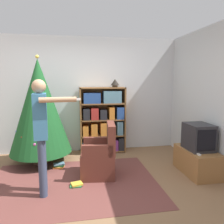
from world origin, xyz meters
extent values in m
plane|color=#846042|center=(0.00, 0.00, 0.00)|extent=(14.00, 14.00, 0.00)
cube|color=silver|center=(0.00, 1.96, 1.30)|extent=(8.00, 0.10, 2.60)
cube|color=brown|center=(-0.10, 0.23, 0.00)|extent=(2.68, 1.93, 0.01)
cube|color=brown|center=(0.08, 1.72, 0.74)|extent=(0.03, 0.34, 1.48)
cube|color=brown|center=(1.06, 1.72, 0.74)|extent=(0.03, 0.34, 1.48)
cube|color=brown|center=(0.57, 1.72, 1.47)|extent=(1.02, 0.34, 0.03)
cube|color=brown|center=(0.57, 1.88, 0.74)|extent=(1.02, 0.01, 1.48)
cube|color=brown|center=(0.57, 1.72, 0.03)|extent=(0.99, 0.34, 0.03)
cube|color=#232328|center=(0.15, 1.70, 0.15)|extent=(0.11, 0.31, 0.22)
cube|color=#5B899E|center=(0.31, 1.67, 0.18)|extent=(0.09, 0.24, 0.27)
cube|color=#284C93|center=(0.43, 1.71, 0.17)|extent=(0.10, 0.32, 0.26)
cube|color=#843889|center=(0.56, 1.70, 0.15)|extent=(0.12, 0.31, 0.21)
cube|color=#232328|center=(0.69, 1.71, 0.20)|extent=(0.12, 0.32, 0.31)
cube|color=#843889|center=(0.85, 1.68, 0.17)|extent=(0.11, 0.25, 0.24)
cube|color=#232328|center=(0.98, 1.67, 0.19)|extent=(0.12, 0.24, 0.28)
cube|color=brown|center=(0.57, 1.72, 0.39)|extent=(0.99, 0.34, 0.03)
cube|color=orange|center=(0.18, 1.70, 0.52)|extent=(0.12, 0.31, 0.23)
cube|color=orange|center=(0.37, 1.67, 0.54)|extent=(0.14, 0.24, 0.27)
cube|color=orange|center=(0.57, 1.68, 0.55)|extent=(0.13, 0.26, 0.29)
cube|color=orange|center=(0.75, 1.67, 0.52)|extent=(0.15, 0.25, 0.23)
cube|color=#5B899E|center=(0.95, 1.70, 0.56)|extent=(0.13, 0.30, 0.30)
cube|color=brown|center=(0.57, 1.72, 0.76)|extent=(0.99, 0.34, 0.03)
cube|color=#232328|center=(0.20, 1.69, 0.89)|extent=(0.14, 0.28, 0.24)
cube|color=#B22D28|center=(0.38, 1.67, 0.90)|extent=(0.16, 0.25, 0.26)
cube|color=#232328|center=(0.58, 1.71, 0.88)|extent=(0.15, 0.32, 0.21)
cube|color=orange|center=(0.76, 1.69, 0.91)|extent=(0.12, 0.28, 0.27)
cube|color=#284C93|center=(0.96, 1.71, 0.90)|extent=(0.16, 0.31, 0.27)
cube|color=brown|center=(0.57, 1.72, 1.12)|extent=(0.99, 0.34, 0.03)
cube|color=#284C93|center=(0.33, 1.71, 1.25)|extent=(0.37, 0.31, 0.23)
cube|color=#5B899E|center=(0.78, 1.68, 1.27)|extent=(0.40, 0.25, 0.27)
cube|color=#996638|center=(2.06, 0.27, 0.22)|extent=(0.49, 0.86, 0.43)
cube|color=#28282D|center=(2.06, 0.27, 0.66)|extent=(0.40, 0.48, 0.46)
cube|color=black|center=(2.06, 0.03, 0.66)|extent=(0.33, 0.01, 0.36)
cube|color=white|center=(1.92, 0.01, 0.45)|extent=(0.04, 0.12, 0.02)
cylinder|color=#4C3323|center=(-0.72, 1.28, 0.05)|extent=(0.36, 0.36, 0.10)
cylinder|color=brown|center=(-0.72, 1.28, 0.16)|extent=(0.08, 0.08, 0.12)
cone|color=#195123|center=(-0.72, 1.28, 1.13)|extent=(1.19, 1.19, 1.83)
sphere|color=#B74C93|center=(-0.76, 0.81, 0.51)|extent=(0.07, 0.07, 0.07)
sphere|color=#335BB2|center=(-1.13, 1.16, 0.68)|extent=(0.06, 0.06, 0.06)
sphere|color=silver|center=(-0.56, 1.60, 0.88)|extent=(0.06, 0.06, 0.06)
sphere|color=#B74C93|center=(-0.85, 1.50, 1.23)|extent=(0.07, 0.07, 0.07)
sphere|color=#B74C93|center=(-1.03, 1.35, 1.05)|extent=(0.06, 0.06, 0.06)
sphere|color=silver|center=(-0.88, 1.25, 1.54)|extent=(0.06, 0.06, 0.06)
sphere|color=red|center=(-1.00, 0.93, 0.62)|extent=(0.05, 0.05, 0.05)
sphere|color=#E5CC4C|center=(-0.72, 1.28, 2.08)|extent=(0.07, 0.07, 0.07)
cube|color=brown|center=(0.32, 0.47, 0.21)|extent=(0.62, 0.62, 0.42)
cube|color=brown|center=(0.55, 0.44, 0.67)|extent=(0.18, 0.57, 0.50)
cube|color=brown|center=(0.35, 0.71, 0.52)|extent=(0.51, 0.14, 0.20)
cube|color=brown|center=(0.29, 0.23, 0.52)|extent=(0.51, 0.14, 0.20)
cylinder|color=#38425B|center=(-0.53, 0.09, 0.42)|extent=(0.11, 0.11, 0.84)
cylinder|color=#38425B|center=(-0.51, -0.09, 0.42)|extent=(0.11, 0.11, 0.84)
cube|color=teal|center=(-0.52, 0.00, 1.15)|extent=(0.21, 0.34, 0.63)
cylinder|color=tan|center=(-0.54, 0.20, 1.12)|extent=(0.07, 0.07, 0.50)
cylinder|color=tan|center=(-0.26, -0.17, 1.39)|extent=(0.48, 0.12, 0.07)
cube|color=white|center=(-0.03, -0.15, 1.39)|extent=(0.11, 0.05, 0.03)
sphere|color=tan|center=(-0.52, 0.00, 1.56)|extent=(0.19, 0.19, 0.19)
cylinder|color=#473828|center=(0.86, 1.72, 1.50)|extent=(0.12, 0.12, 0.04)
cone|color=black|center=(0.86, 1.72, 1.59)|extent=(0.20, 0.20, 0.14)
cube|color=orange|center=(-0.37, 0.92, 0.02)|extent=(0.21, 0.19, 0.03)
cube|color=#2D7A42|center=(-0.36, 0.93, 0.05)|extent=(0.20, 0.14, 0.04)
cube|color=#5B899E|center=(-0.36, 0.92, 0.08)|extent=(0.21, 0.15, 0.03)
cube|color=#2D7A42|center=(-0.06, 0.13, 0.01)|extent=(0.19, 0.15, 0.02)
cube|color=gold|center=(-0.04, 0.14, 0.04)|extent=(0.20, 0.17, 0.02)
camera|label=1|loc=(-0.05, -3.11, 1.64)|focal=35.00mm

